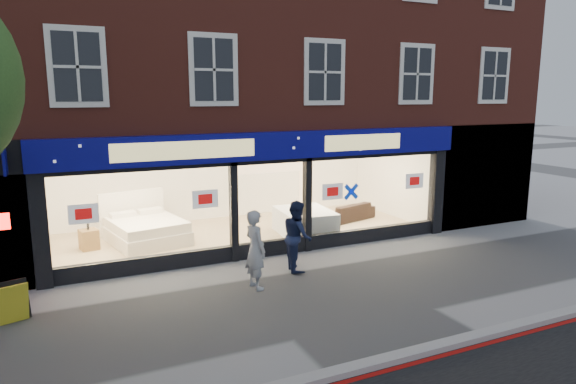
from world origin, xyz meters
TOP-DOWN VIEW (x-y plane):
  - ground at (0.00, 0.00)m, footprint 120.00×120.00m
  - kerb_line at (0.00, -3.10)m, footprint 60.00×0.10m
  - kerb_stone at (0.00, -2.90)m, footprint 60.00×0.25m
  - showroom_floor at (0.00, 5.25)m, footprint 11.00×4.50m
  - building at (-0.02, 6.93)m, footprint 19.00×8.26m
  - display_bed at (-2.88, 5.48)m, footprint 2.31×2.63m
  - bedside_table at (-4.40, 5.33)m, footprint 0.53×0.53m
  - mattress_stack at (1.60, 4.27)m, footprint 1.64×2.00m
  - sofa at (3.70, 5.24)m, footprint 2.07×1.24m
  - a_board at (-6.00, 1.32)m, footprint 0.58×0.46m
  - pedestrian_grey at (-1.26, 1.03)m, footprint 0.52×0.71m
  - pedestrian_blue at (0.10, 1.72)m, footprint 0.81×0.95m

SIDE VIEW (x-z plane):
  - ground at x=0.00m, z-range 0.00..0.00m
  - kerb_line at x=0.00m, z-range 0.00..0.01m
  - showroom_floor at x=0.00m, z-range 0.00..0.10m
  - kerb_stone at x=0.00m, z-range 0.00..0.12m
  - bedside_table at x=-4.40m, z-range 0.10..0.65m
  - sofa at x=3.70m, z-range 0.10..0.67m
  - a_board at x=-6.00m, z-range 0.00..0.79m
  - display_bed at x=-2.88m, z-range -0.19..1.12m
  - mattress_stack at x=1.60m, z-range 0.10..0.84m
  - pedestrian_blue at x=0.10m, z-range 0.00..1.72m
  - pedestrian_grey at x=-1.26m, z-range 0.00..1.77m
  - building at x=-0.02m, z-range 1.52..11.82m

